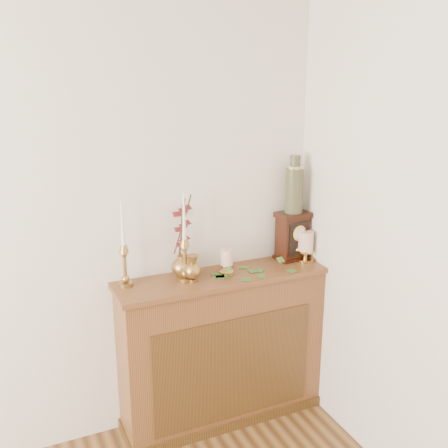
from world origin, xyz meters
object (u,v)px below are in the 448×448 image
candlestick_left (124,259)px  ginger_jar (182,239)px  ceramic_vase (294,187)px  bud_vase (192,269)px  mantel_clock (293,236)px  candlestick_center (185,253)px

candlestick_left → ginger_jar: (0.33, 0.02, 0.06)m
ceramic_vase → bud_vase: bearing=-172.0°
ginger_jar → mantel_clock: 0.70m
bud_vase → mantel_clock: mantel_clock is taller
candlestick_center → bud_vase: size_ratio=3.22×
candlestick_left → candlestick_center: bearing=-12.0°
candlestick_center → candlestick_left: bearing=168.0°
candlestick_center → ceramic_vase: bearing=5.2°
candlestick_left → mantel_clock: (1.03, -0.00, -0.01)m
candlestick_center → bud_vase: bearing=-44.4°
candlestick_left → candlestick_center: size_ratio=0.95×
candlestick_left → mantel_clock: 1.03m
ginger_jar → mantel_clock: bearing=-2.3°
bud_vase → ginger_jar: ginger_jar is taller
ceramic_vase → candlestick_center: bearing=-174.8°
candlestick_left → ginger_jar: bearing=4.1°
candlestick_center → mantel_clock: candlestick_center is taller
candlestick_left → bud_vase: size_ratio=3.06×
bud_vase → ginger_jar: size_ratio=0.32×
candlestick_center → mantel_clock: 0.72m
ginger_jar → mantel_clock: size_ratio=1.63×
candlestick_center → ginger_jar: bearing=78.1°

